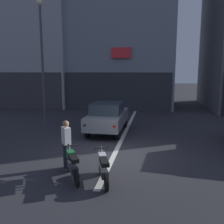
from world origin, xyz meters
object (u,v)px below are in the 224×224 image
street_lamp (42,52)px  motorcycle_white_row_left_mid (103,167)px  car_grey_crossing_near (108,116)px  motorcycle_green_row_leftmost (72,164)px  person_by_motorcycles (66,144)px

street_lamp → motorcycle_white_row_left_mid: street_lamp is taller
motorcycle_white_row_left_mid → car_grey_crossing_near: bearing=99.6°
street_lamp → motorcycle_green_row_leftmost: bearing=-59.0°
car_grey_crossing_near → person_by_motorcycles: size_ratio=2.46×
street_lamp → car_grey_crossing_near: bearing=-14.0°
person_by_motorcycles → street_lamp: bearing=120.9°
motorcycle_green_row_leftmost → motorcycle_white_row_left_mid: 1.01m
car_grey_crossing_near → motorcycle_white_row_left_mid: bearing=-80.4°
motorcycle_white_row_left_mid → person_by_motorcycles: person_by_motorcycles is taller
street_lamp → motorcycle_white_row_left_mid: 9.56m
motorcycle_white_row_left_mid → street_lamp: bearing=126.3°
motorcycle_white_row_left_mid → motorcycle_green_row_leftmost: bearing=174.2°
car_grey_crossing_near → motorcycle_green_row_leftmost: 5.88m
street_lamp → motorcycle_green_row_leftmost: 8.97m
motorcycle_green_row_leftmost → person_by_motorcycles: person_by_motorcycles is taller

